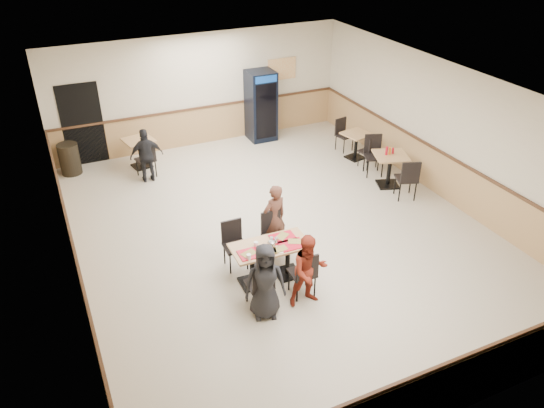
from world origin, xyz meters
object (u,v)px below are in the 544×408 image
side_table_far (356,142)px  diner_woman_right (309,271)px  side_table_near (390,165)px  pepsi_cooler (261,106)px  lone_diner (147,155)px  trash_bin (70,159)px  diner_man_opposite (274,218)px  diner_woman_left (265,281)px  main_table (270,256)px  back_table (140,149)px

side_table_far → diner_woman_right: bearing=-130.2°
side_table_near → side_table_far: 1.62m
side_table_near → pepsi_cooler: bearing=112.4°
lone_diner → pepsi_cooler: 3.73m
diner_woman_right → pepsi_cooler: bearing=76.7°
side_table_near → trash_bin: bearing=150.5°
diner_woman_right → diner_man_opposite: diner_man_opposite is taller
diner_woman_right → trash_bin: diner_woman_right is taller
diner_man_opposite → side_table_near: size_ratio=1.47×
diner_woman_right → diner_woman_left: bearing=-177.6°
diner_man_opposite → side_table_near: bearing=-171.9°
diner_woman_right → trash_bin: size_ratio=1.69×
diner_woman_right → pepsi_cooler: (2.12, 6.78, 0.31)m
diner_woman_left → diner_man_opposite: (0.93, 1.64, 0.02)m
diner_woman_left → pepsi_cooler: size_ratio=0.70×
side_table_near → trash_bin: side_table_near is taller
diner_woman_right → side_table_far: (3.83, 4.53, -0.19)m
diner_woman_left → pepsi_cooler: bearing=82.8°
diner_woman_right → trash_bin: 7.40m
side_table_near → side_table_far: (0.12, 1.62, -0.06)m
diner_woman_right → lone_diner: 5.72m
pepsi_cooler → side_table_near: bearing=-67.1°
side_table_near → diner_woman_right: bearing=-141.9°
diner_woman_right → pepsi_cooler: 7.11m
side_table_far → side_table_near: bearing=-94.1°
main_table → lone_diner: 4.83m
lone_diner → side_table_far: size_ratio=1.72×
diner_woman_right → side_table_near: 4.72m
lone_diner → trash_bin: size_ratio=1.70×
main_table → side_table_far: (4.15, 3.69, -0.02)m
side_table_far → trash_bin: size_ratio=0.99×
main_table → diner_woman_left: (-0.46, -0.82, 0.19)m
diner_woman_right → side_table_near: size_ratio=1.39×
back_table → side_table_near: bearing=-34.2°
diner_woman_left → side_table_near: diner_woman_left is taller
side_table_far → lone_diner: bearing=169.0°
diner_woman_left → main_table: bearing=76.5°
side_table_near → back_table: 6.17m
main_table → side_table_far: size_ratio=1.80×
diner_woman_right → diner_man_opposite: bearing=89.0°
diner_man_opposite → lone_diner: diner_man_opposite is taller
pepsi_cooler → main_table: bearing=-111.8°
lone_diner → side_table_far: (5.22, -1.01, -0.20)m
diner_woman_right → side_table_far: bearing=53.8°
pepsi_cooler → lone_diner: bearing=-160.0°
diner_woman_right → diner_man_opposite: 1.67m
diner_woman_left → side_table_near: bearing=48.8°
pepsi_cooler → trash_bin: (-5.17, -0.04, -0.58)m
diner_man_opposite → trash_bin: diner_man_opposite is taller
lone_diner → side_table_far: 5.32m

